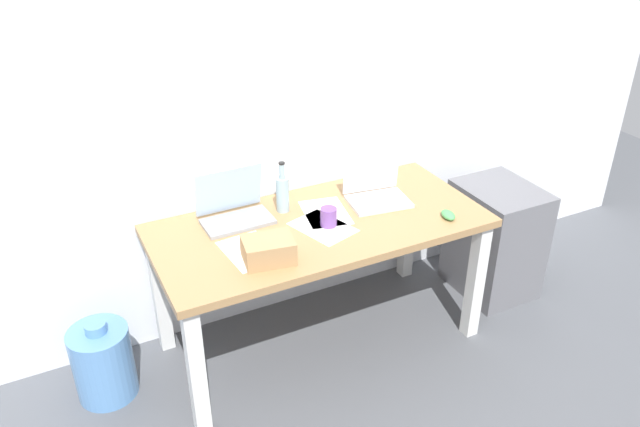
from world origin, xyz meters
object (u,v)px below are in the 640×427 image
cardboard_box (268,250)px  desk (320,240)px  filing_cabinet (495,240)px  computer_mouse (448,215)px  water_cooler_jug (103,362)px  laptop_right (376,192)px  laptop_left (234,208)px  coffee_mug (329,217)px  beer_bottle (283,193)px

cardboard_box → desk: bearing=29.3°
filing_cabinet → cardboard_box: bearing=-173.4°
computer_mouse → water_cooler_jug: (-1.69, 0.36, -0.56)m
cardboard_box → water_cooler_jug: bearing=157.4°
desk → water_cooler_jug: 1.19m
desk → laptop_right: laptop_right is taller
computer_mouse → cardboard_box: size_ratio=0.45×
laptop_left → coffee_mug: laptop_left is taller
laptop_right → computer_mouse: (0.22, -0.33, -0.03)m
laptop_left → computer_mouse: (0.95, -0.46, -0.05)m
cardboard_box → filing_cabinet: 1.57m
cardboard_box → water_cooler_jug: size_ratio=0.52×
beer_bottle → water_cooler_jug: bearing=-175.5°
laptop_left → filing_cabinet: 1.59m
laptop_left → beer_bottle: size_ratio=1.28×
beer_bottle → coffee_mug: (0.14, -0.24, -0.05)m
laptop_right → water_cooler_jug: bearing=178.7°
water_cooler_jug → cardboard_box: bearing=-22.6°
cardboard_box → coffee_mug: (0.38, 0.15, -0.01)m
laptop_left → coffee_mug: (0.39, -0.26, -0.02)m
laptop_left → filing_cabinet: laptop_left is taller
water_cooler_jug → computer_mouse: bearing=-12.0°
cardboard_box → filing_cabinet: bearing=6.6°
desk → coffee_mug: size_ratio=17.23×
coffee_mug → cardboard_box: bearing=-158.2°
desk → coffee_mug: (0.02, -0.05, 0.15)m
beer_bottle → cardboard_box: bearing=-121.7°
beer_bottle → coffee_mug: bearing=-60.5°
laptop_left → computer_mouse: size_ratio=3.41×
desk → beer_bottle: bearing=120.5°
coffee_mug → water_cooler_jug: bearing=171.8°
laptop_right → cardboard_box: (-0.72, -0.28, 0.01)m
beer_bottle → computer_mouse: bearing=-31.9°
water_cooler_jug → beer_bottle: bearing=4.5°
laptop_right → water_cooler_jug: 1.58m
laptop_right → computer_mouse: size_ratio=3.35×
laptop_left → laptop_right: laptop_left is taller
cardboard_box → filing_cabinet: (1.49, 0.17, -0.45)m
beer_bottle → laptop_left: bearing=174.7°
filing_cabinet → laptop_left: bearing=170.9°
coffee_mug → filing_cabinet: 1.20m
desk → laptop_right: bearing=12.5°
cardboard_box → water_cooler_jug: 1.01m
laptop_right → computer_mouse: laptop_right is taller
laptop_left → filing_cabinet: bearing=-9.1°
laptop_left → laptop_right: 0.74m
computer_mouse → coffee_mug: 0.60m
desk → beer_bottle: 0.30m
desk → computer_mouse: computer_mouse is taller
desk → computer_mouse: 0.65m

